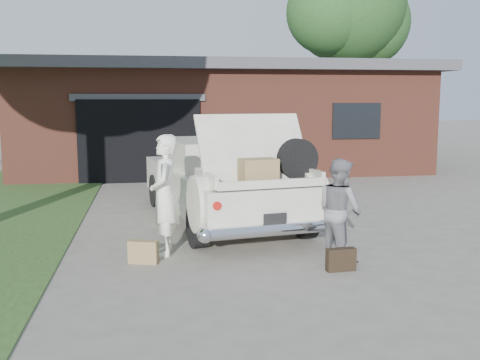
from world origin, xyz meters
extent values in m
plane|color=gray|center=(0.00, 0.00, 0.00)|extent=(90.00, 90.00, 0.00)
cube|color=brown|center=(1.00, 11.50, 1.50)|extent=(12.00, 7.00, 3.00)
cube|color=#4C4C51|center=(1.00, 11.50, 3.15)|extent=(12.80, 7.80, 0.30)
cube|color=black|center=(-1.50, 8.05, 1.10)|extent=(3.20, 0.30, 2.20)
cube|color=#4C4C51|center=(-1.50, 7.98, 2.25)|extent=(3.50, 0.12, 0.18)
cube|color=black|center=(4.50, 7.98, 1.60)|extent=(1.40, 0.08, 1.00)
cylinder|color=#38281E|center=(7.13, 16.40, 2.47)|extent=(0.44, 0.44, 4.93)
sphere|color=#305924|center=(7.13, 16.40, 6.17)|extent=(4.97, 4.97, 4.97)
sphere|color=#305924|center=(8.25, 16.90, 5.46)|extent=(3.73, 3.73, 3.73)
sphere|color=#305924|center=(6.14, 15.78, 5.73)|extent=(3.48, 3.48, 3.48)
cube|color=silver|center=(0.05, 3.00, 0.63)|extent=(2.72, 5.30, 0.66)
cube|color=beige|center=(0.00, 3.30, 1.21)|extent=(1.98, 2.27, 0.53)
cube|color=black|center=(-0.16, 4.24, 1.19)|extent=(1.56, 0.34, 0.44)
cube|color=black|center=(0.15, 2.35, 1.19)|extent=(1.56, 0.34, 0.44)
cylinder|color=black|center=(-0.55, 1.15, 0.33)|extent=(0.33, 0.69, 0.67)
cylinder|color=black|center=(1.20, 1.45, 0.33)|extent=(0.33, 0.69, 0.67)
cylinder|color=black|center=(-1.11, 4.55, 0.33)|extent=(0.33, 0.69, 0.67)
cylinder|color=black|center=(0.64, 4.84, 0.33)|extent=(0.33, 0.69, 0.67)
cylinder|color=silver|center=(0.47, 0.45, 0.40)|extent=(2.07, 0.52, 0.18)
cylinder|color=#A5140F|center=(-0.36, 0.39, 0.79)|extent=(0.14, 0.12, 0.12)
cylinder|color=#A5140F|center=(1.27, 0.66, 0.79)|extent=(0.14, 0.12, 0.12)
cube|color=black|center=(0.47, 0.43, 0.56)|extent=(0.34, 0.08, 0.17)
cube|color=black|center=(0.36, 1.10, 0.98)|extent=(1.73, 1.35, 0.04)
cube|color=silver|center=(-0.44, 0.97, 1.08)|extent=(0.24, 1.11, 0.18)
cube|color=silver|center=(1.16, 1.23, 1.08)|extent=(0.24, 1.11, 0.18)
cube|color=silver|center=(0.45, 0.55, 1.04)|extent=(1.61, 0.32, 0.12)
cube|color=silver|center=(0.32, 1.34, 1.49)|extent=(1.78, 0.93, 1.00)
cube|color=#402A1B|center=(0.05, 1.31, 1.10)|extent=(0.68, 0.50, 0.20)
cube|color=#9C814F|center=(0.31, 0.86, 1.18)|extent=(0.58, 0.43, 0.37)
cube|color=black|center=(0.41, 1.36, 1.08)|extent=(0.55, 0.41, 0.16)
cylinder|color=black|center=(0.98, 1.15, 1.32)|extent=(0.65, 0.26, 0.63)
imported|color=white|center=(-1.05, 0.87, 0.87)|extent=(0.46, 0.66, 1.73)
imported|color=slate|center=(1.32, 0.17, 0.71)|extent=(0.75, 0.84, 1.43)
cube|color=#94794B|center=(-1.36, 0.45, 0.16)|extent=(0.43, 0.26, 0.32)
cube|color=black|center=(1.19, -0.30, 0.15)|extent=(0.40, 0.15, 0.30)
camera|label=1|loc=(-1.24, -7.09, 2.25)|focal=42.00mm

